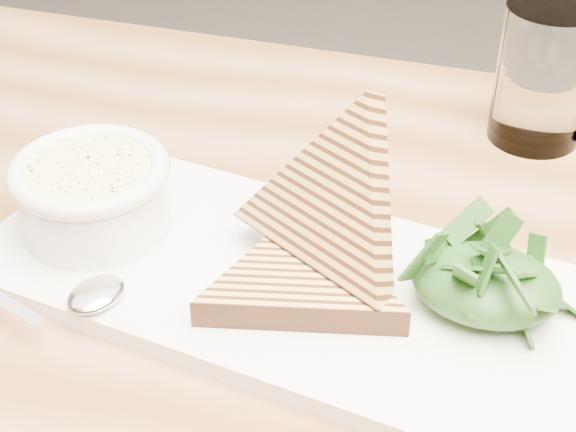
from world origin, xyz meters
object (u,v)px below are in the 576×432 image
(soup_bowl, at_px, (94,203))
(table_top, at_px, (389,333))
(platter, at_px, (279,281))
(glass_near, at_px, (543,75))

(soup_bowl, bearing_deg, table_top, -2.41)
(platter, distance_m, soup_bowl, 0.15)
(table_top, xyz_separation_m, soup_bowl, (-0.23, 0.01, 0.06))
(platter, distance_m, glass_near, 0.31)
(platter, relative_size, glass_near, 3.49)
(table_top, height_order, glass_near, glass_near)
(platter, height_order, glass_near, glass_near)
(platter, height_order, soup_bowl, soup_bowl)
(soup_bowl, relative_size, glass_near, 0.89)
(table_top, xyz_separation_m, platter, (-0.08, -0.00, 0.03))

